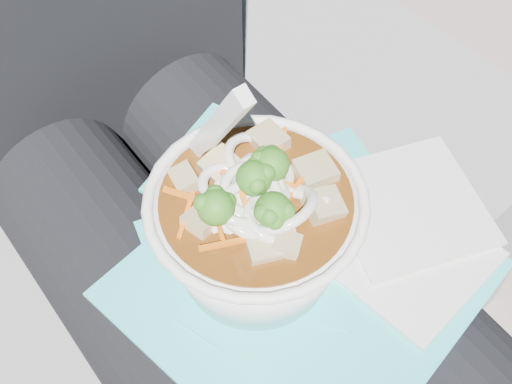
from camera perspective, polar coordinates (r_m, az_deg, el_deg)
stone_ledge at (r=1.04m, az=-5.80°, el=-9.91°), size 1.04×0.59×0.47m
lap at (r=0.70m, az=-1.11°, el=-7.60°), size 0.32×0.48×0.16m
person_body at (r=0.72m, az=-5.46°, el=-1.65°), size 0.34×0.94×1.02m
plastic_bag at (r=0.61m, az=2.71°, el=-5.67°), size 0.32×0.35×0.02m
napkins at (r=0.63m, az=12.09°, el=-3.21°), size 0.18×0.18×0.01m
udon_bowl at (r=0.55m, az=-0.02°, el=-2.58°), size 0.17×0.17×0.21m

